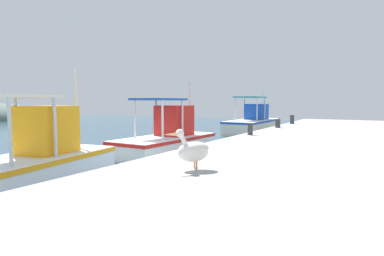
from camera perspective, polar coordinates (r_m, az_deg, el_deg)
quay_pier at (r=8.52m, az=31.00°, el=-7.75°), size 36.00×10.00×0.80m
fishing_boat_second at (r=8.95m, az=-26.67°, el=-5.32°), size 4.95×2.63×3.07m
fishing_boat_third at (r=13.15m, az=-4.43°, el=-1.86°), size 5.03×2.13×3.07m
fishing_boat_fourth at (r=22.75m, az=10.97°, el=0.94°), size 6.36×2.21×3.38m
pelican at (r=6.25m, az=0.25°, el=-3.95°), size 0.86×0.78×0.82m
mooring_bollard_second at (r=13.07m, az=10.42°, el=-0.19°), size 0.21×0.21×0.48m
mooring_bollard_third at (r=17.14m, az=15.16°, el=0.79°), size 0.26×0.26×0.44m
mooring_bollard_fourth at (r=20.39m, az=17.55°, el=1.47°), size 0.25×0.25×0.53m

